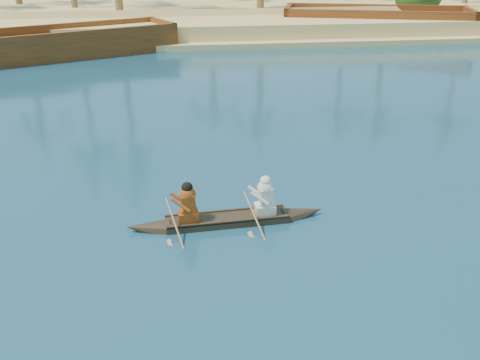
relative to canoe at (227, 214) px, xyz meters
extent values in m
plane|color=#0C364E|center=(-0.14, -0.17, -0.25)|extent=(160.00, 160.00, 0.00)
cube|color=#DAC57B|center=(-0.14, 25.83, -0.13)|extent=(150.00, 8.00, 0.50)
cube|color=#DAC57B|center=(-0.14, 47.83, 0.30)|extent=(150.00, 50.00, 1.50)
cube|color=brown|center=(-6.37, 21.83, 0.17)|extent=(11.82, 8.07, 1.41)
cube|color=brown|center=(13.86, 26.83, 0.24)|extent=(13.73, 7.87, 1.63)
camera|label=1|loc=(-1.21, -11.10, 5.86)|focal=40.00mm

